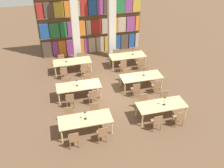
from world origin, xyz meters
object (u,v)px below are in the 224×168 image
chair_0 (74,139)px  chair_10 (92,96)px  chair_17 (62,61)px  pillar_center (112,15)px  chair_7 (165,99)px  chair_20 (123,66)px  reading_table_2 (79,86)px  chair_11 (87,81)px  chair_21 (116,55)px  chair_23 (133,53)px  pillar_left (75,18)px  chair_1 (70,116)px  desk_lamp_5 (133,50)px  chair_13 (127,75)px  desk_lamp_1 (165,99)px  reading_table_3 (141,77)px  chair_16 (64,72)px  desk_lamp_2 (77,82)px  desk_lamp_4 (66,57)px  chair_22 (140,63)px  chair_18 (84,70)px  chair_2 (102,133)px  desk_lamp_3 (144,71)px  reading_table_4 (72,62)px  reading_table_5 (127,56)px  chair_3 (95,111)px  chair_8 (70,100)px  desk_lamp_0 (85,114)px  chair_15 (146,73)px  chair_6 (179,118)px  chair_4 (157,122)px  chair_14 (156,86)px  chair_9 (67,84)px  chair_19 (80,59)px  chair_5 (144,102)px  reading_table_0 (85,120)px

chair_0 → chair_10: bearing=64.8°
chair_17 → pillar_center: bearing=-167.7°
chair_7 → chair_20: 4.09m
reading_table_2 → chair_11: size_ratio=2.71×
chair_21 → chair_23: (1.17, 0.00, 0.00)m
pillar_left → chair_1: 7.08m
desk_lamp_5 → chair_13: bearing=-117.0°
desk_lamp_1 → chair_20: size_ratio=0.55×
chair_10 → reading_table_3: bearing=15.6°
chair_0 → chair_16: size_ratio=1.00×
pillar_left → desk_lamp_2: bearing=-98.1°
desk_lamp_4 → chair_20: (3.43, -0.86, -0.63)m
chair_22 → chair_23: (0.00, 1.54, 0.00)m
chair_18 → desk_lamp_4: size_ratio=1.74×
chair_2 → chair_16: 5.80m
desk_lamp_3 → reading_table_4: (-3.68, 2.81, -0.39)m
chair_1 → desk_lamp_5: size_ratio=1.78×
chair_11 → desk_lamp_5: desk_lamp_5 is taller
chair_1 → reading_table_5: size_ratio=0.37×
chair_3 → chair_8: size_ratio=1.00×
pillar_left → reading_table_3: 5.80m
desk_lamp_0 → chair_16: size_ratio=0.48×
desk_lamp_2 → desk_lamp_4: size_ratio=0.78×
chair_16 → chair_15: bearing=-15.4°
chair_1 → chair_17: bearing=-91.4°
chair_11 → chair_13: 2.38m
desk_lamp_1 → chair_10: desk_lamp_1 is taller
pillar_left → chair_6: 9.02m
chair_4 → reading_table_2: chair_4 is taller
chair_20 → desk_lamp_3: bearing=-72.3°
chair_14 → chair_9: bearing=162.7°
chair_8 → pillar_center: bearing=55.7°
pillar_left → chair_19: bearing=-84.9°
chair_0 → chair_3: (1.20, 1.54, 0.00)m
desk_lamp_5 → pillar_left: bearing=154.7°
chair_9 → chair_10: same height
chair_5 → chair_23: 5.64m
chair_6 → chair_23: same height
chair_11 → chair_14: (3.58, -1.48, 0.00)m
pillar_left → reading_table_4: (-0.54, -1.55, -2.32)m
reading_table_4 → chair_23: size_ratio=2.71×
chair_3 → pillar_left: bearing=-90.8°
reading_table_2 → chair_20: 3.70m
pillar_center → chair_16: pillar_center is taller
chair_11 → chair_17: size_ratio=1.00×
chair_6 → chair_21: size_ratio=1.00×
reading_table_0 → desk_lamp_3: (3.82, 2.89, 0.39)m
chair_10 → chair_0: bearing=-115.2°
reading_table_3 → desk_lamp_4: bearing=143.9°
chair_4 → chair_21: same height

